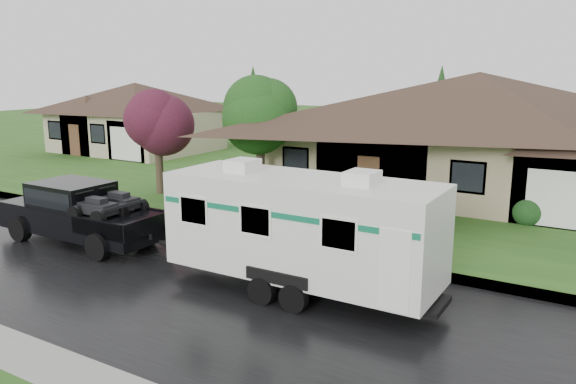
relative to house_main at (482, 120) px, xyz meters
The scene contains 11 objects.
ground 14.48m from the house_main, 99.41° to the right, with size 140.00×140.00×0.00m, color #28541A.
road 16.40m from the house_main, 98.24° to the right, with size 140.00×8.00×0.01m, color black.
curb 12.32m from the house_main, 101.19° to the right, with size 140.00×0.50×0.15m, color gray.
lawn 4.36m from the house_main, 153.11° to the left, with size 140.00×26.00×0.15m, color #28541A.
house_main is the anchor object (origin of this frame).
house_far 24.17m from the house_main, behind, with size 10.80×8.64×5.80m.
tree_left_green 10.23m from the house_main, 144.81° to the right, with size 3.25×3.25×5.38m.
tree_red 14.97m from the house_main, 148.99° to the right, with size 2.92×2.92×4.83m.
shrub_row 5.42m from the house_main, 93.69° to the right, with size 13.60×1.00×1.00m.
pickup_truck 17.87m from the house_main, 125.11° to the right, with size 6.24×2.37×2.08m.
travel_trailer 14.64m from the house_main, 95.38° to the right, with size 7.69×2.70×3.45m.
Camera 1 is at (7.88, -13.00, 5.85)m, focal length 35.00 mm.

